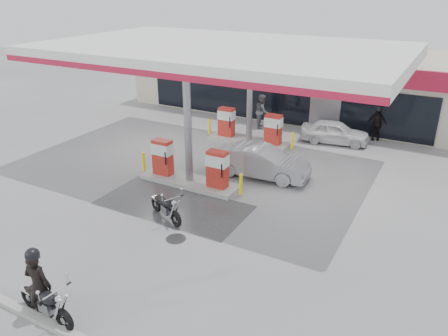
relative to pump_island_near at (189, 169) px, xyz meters
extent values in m
plane|color=gray|center=(0.00, -2.00, -0.71)|extent=(90.00, 90.00, 0.00)
cube|color=#4C4C4F|center=(0.50, -2.00, -0.71)|extent=(6.00, 3.00, 0.00)
cylinder|color=#38383A|center=(2.00, -4.00, -0.71)|extent=(0.70, 0.70, 0.01)
cube|color=gray|center=(0.00, -9.00, -0.64)|extent=(28.00, 0.25, 0.15)
cube|color=#B9B19B|center=(0.00, 14.00, 1.29)|extent=(22.00, 8.00, 4.00)
cube|color=black|center=(0.00, 9.97, 0.69)|extent=(18.00, 0.10, 2.60)
cube|color=#A91430|center=(0.00, 9.90, 2.79)|extent=(22.00, 0.25, 1.00)
cube|color=navy|center=(7.00, 9.85, 2.79)|extent=(3.50, 0.12, 0.80)
cube|color=gray|center=(3.00, 9.93, 0.39)|extent=(1.80, 0.14, 2.20)
cube|color=silver|center=(0.00, 3.00, 4.59)|extent=(16.00, 10.00, 0.60)
cube|color=#A91430|center=(0.00, -1.95, 4.41)|extent=(16.00, 0.12, 0.24)
cube|color=#A91430|center=(0.00, 7.95, 4.41)|extent=(16.00, 0.12, 0.24)
cylinder|color=gray|center=(0.00, 0.00, 1.88)|extent=(0.32, 0.32, 5.00)
cylinder|color=gray|center=(0.00, 6.00, 1.88)|extent=(0.32, 0.32, 5.00)
cube|color=#9E9E99|center=(0.00, 0.00, -0.62)|extent=(4.50, 1.30, 0.18)
cube|color=#AA251C|center=(-1.40, 0.00, 0.27)|extent=(0.85, 0.48, 1.60)
cube|color=#AA251C|center=(1.40, 0.00, 0.27)|extent=(0.85, 0.48, 1.60)
cube|color=silver|center=(-1.40, 0.00, 0.67)|extent=(0.88, 0.52, 0.50)
cube|color=silver|center=(1.40, 0.00, 0.67)|extent=(0.88, 0.52, 0.50)
cylinder|color=yellow|center=(-2.50, 0.00, -0.17)|extent=(0.14, 0.14, 0.90)
cylinder|color=yellow|center=(2.50, 0.00, -0.17)|extent=(0.14, 0.14, 0.90)
cube|color=#9E9E99|center=(0.00, 6.00, -0.62)|extent=(4.50, 1.30, 0.18)
cube|color=#AA251C|center=(-1.40, 6.00, 0.27)|extent=(0.85, 0.48, 1.60)
cube|color=#AA251C|center=(1.40, 6.00, 0.27)|extent=(0.85, 0.48, 1.60)
cube|color=silver|center=(-1.40, 6.00, 0.67)|extent=(0.88, 0.52, 0.50)
cube|color=silver|center=(1.40, 6.00, 0.67)|extent=(0.88, 0.52, 0.50)
cylinder|color=yellow|center=(-2.50, 6.00, -0.17)|extent=(0.14, 0.14, 0.90)
cylinder|color=yellow|center=(2.50, 6.00, -0.17)|extent=(0.14, 0.14, 0.90)
torus|color=black|center=(1.96, -8.88, -0.38)|extent=(0.67, 0.22, 0.66)
torus|color=black|center=(0.46, -8.72, -0.38)|extent=(0.67, 0.22, 0.66)
cube|color=gray|center=(1.26, -8.81, -0.29)|extent=(0.46, 0.31, 0.33)
cube|color=black|center=(1.09, -8.79, -0.19)|extent=(0.99, 0.22, 0.09)
ellipsoid|color=black|center=(1.42, -8.82, 0.06)|extent=(0.65, 0.42, 0.31)
cube|color=black|center=(0.87, -8.76, -0.01)|extent=(0.63, 0.33, 0.11)
cylinder|color=silver|center=(1.74, -8.86, 0.38)|extent=(0.13, 0.83, 0.04)
sphere|color=silver|center=(1.87, -8.88, 0.25)|extent=(0.20, 0.20, 0.20)
cylinder|color=silver|center=(0.73, -8.59, -0.40)|extent=(0.99, 0.20, 0.09)
imported|color=black|center=(1.05, -8.78, 0.28)|extent=(0.81, 0.62, 1.97)
torus|color=black|center=(1.54, -3.30, -0.40)|extent=(0.63, 0.39, 0.63)
torus|color=black|center=(0.23, -2.71, -0.40)|extent=(0.63, 0.39, 0.63)
cube|color=gray|center=(0.92, -3.02, -0.31)|extent=(0.49, 0.40, 0.31)
cube|color=black|center=(0.78, -2.96, -0.21)|extent=(0.90, 0.49, 0.08)
ellipsoid|color=black|center=(1.07, -3.09, 0.02)|extent=(0.67, 0.55, 0.29)
cube|color=black|center=(0.59, -2.87, -0.04)|extent=(0.63, 0.47, 0.10)
cylinder|color=silver|center=(1.35, -3.22, 0.34)|extent=(0.36, 0.74, 0.04)
sphere|color=silver|center=(1.47, -3.27, 0.21)|extent=(0.19, 0.19, 0.19)
cylinder|color=silver|center=(0.51, -2.67, -0.42)|extent=(0.89, 0.47, 0.08)
imported|color=silver|center=(4.12, 8.20, -0.09)|extent=(3.82, 1.98, 1.24)
imported|color=#55565A|center=(-0.48, 8.80, 0.30)|extent=(1.09, 1.20, 2.03)
imported|color=gray|center=(2.42, 2.20, 0.00)|extent=(4.44, 1.88, 1.43)
imported|color=#17184D|center=(-4.50, 12.00, -0.11)|extent=(4.24, 1.99, 1.20)
imported|color=black|center=(8.06, 12.00, -0.19)|extent=(3.93, 2.23, 1.04)
imported|color=black|center=(5.98, 9.80, 0.20)|extent=(1.15, 0.71, 1.82)
camera|label=1|loc=(9.61, -14.50, 7.50)|focal=35.00mm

